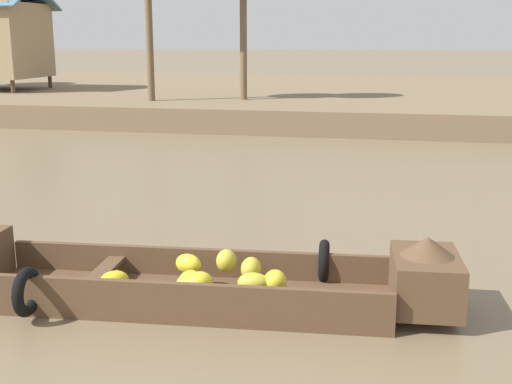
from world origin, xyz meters
TOP-DOWN VIEW (x-y plane):
  - ground_plane at (0.00, 10.00)m, footprint 300.00×300.00m
  - riverbank_strip at (0.00, 28.17)m, footprint 160.00×20.00m
  - banana_boat at (0.29, 5.52)m, footprint 5.91×2.10m

SIDE VIEW (x-z plane):
  - ground_plane at x=0.00m, z-range 0.00..0.00m
  - banana_boat at x=0.29m, z-range -0.14..0.72m
  - riverbank_strip at x=0.00m, z-range 0.00..0.76m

